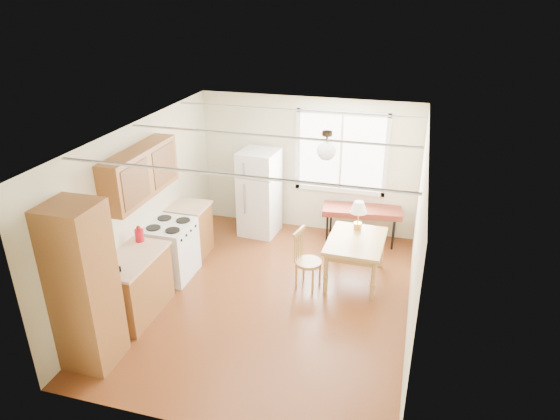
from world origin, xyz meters
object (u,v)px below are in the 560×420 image
at_px(chair, 303,255).
at_px(bench, 362,212).
at_px(refrigerator, 259,193).
at_px(dining_table, 356,245).

bearing_deg(chair, bench, 80.26).
height_order(refrigerator, chair, refrigerator).
bearing_deg(bench, refrigerator, 178.70).
bearing_deg(dining_table, refrigerator, 150.49).
xyz_separation_m(bench, dining_table, (0.07, -1.35, 0.03)).
xyz_separation_m(dining_table, chair, (-0.74, -0.38, -0.08)).
relative_size(bench, chair, 1.56).
xyz_separation_m(bench, chair, (-0.67, -1.72, -0.05)).
relative_size(dining_table, chair, 1.25).
height_order(refrigerator, bench, refrigerator).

